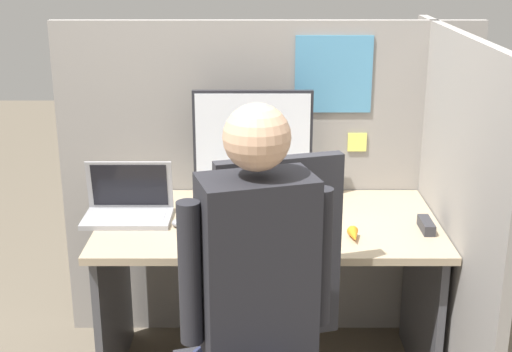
{
  "coord_description": "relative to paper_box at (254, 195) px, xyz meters",
  "views": [
    {
      "loc": [
        -0.05,
        -2.33,
        1.79
      ],
      "look_at": [
        -0.06,
        0.18,
        0.96
      ],
      "focal_mm": 50.0,
      "sensor_mm": 36.0,
      "label": 1
    }
  ],
  "objects": [
    {
      "name": "monitor",
      "position": [
        -0.0,
        0.0,
        0.24
      ],
      "size": [
        0.51,
        0.21,
        0.44
      ],
      "color": "#232328",
      "rests_on": "paper_box"
    },
    {
      "name": "desk",
      "position": [
        0.06,
        -0.23,
        -0.2
      ],
      "size": [
        1.37,
        0.74,
        0.71
      ],
      "color": "tan",
      "rests_on": "ground"
    },
    {
      "name": "paper_box",
      "position": [
        0.0,
        0.0,
        0.0
      ],
      "size": [
        0.31,
        0.23,
        0.05
      ],
      "color": "#236BAD",
      "rests_on": "desk"
    },
    {
      "name": "cubicle_panel_back",
      "position": [
        0.07,
        0.16,
        0.0
      ],
      "size": [
        1.87,
        0.05,
        1.47
      ],
      "color": "gray",
      "rests_on": "ground"
    },
    {
      "name": "person",
      "position": [
        0.0,
        -1.02,
        0.05
      ],
      "size": [
        0.46,
        0.48,
        1.36
      ],
      "color": "#282D4C",
      "rests_on": "ground"
    },
    {
      "name": "office_chair",
      "position": [
        0.05,
        -0.86,
        -0.18
      ],
      "size": [
        0.58,
        0.62,
        1.13
      ],
      "color": "#2D2D33",
      "rests_on": "ground"
    },
    {
      "name": "cubicle_panel_right",
      "position": [
        0.78,
        -0.31,
        -0.0
      ],
      "size": [
        0.04,
        1.39,
        1.47
      ],
      "color": "gray",
      "rests_on": "ground"
    },
    {
      "name": "stapler",
      "position": [
        0.68,
        -0.34,
        -0.01
      ],
      "size": [
        0.04,
        0.14,
        0.04
      ],
      "color": "#2D2D33",
      "rests_on": "desk"
    },
    {
      "name": "mouse",
      "position": [
        -0.29,
        -0.3,
        -0.01
      ],
      "size": [
        0.06,
        0.05,
        0.03
      ],
      "color": "gray",
      "rests_on": "desk"
    },
    {
      "name": "laptop",
      "position": [
        -0.51,
        -0.21,
        0.02
      ],
      "size": [
        0.35,
        0.21,
        0.23
      ],
      "color": "#99999E",
      "rests_on": "desk"
    },
    {
      "name": "carrot_toy",
      "position": [
        0.38,
        -0.44,
        -0.0
      ],
      "size": [
        0.04,
        0.12,
        0.04
      ],
      "color": "orange",
      "rests_on": "desk"
    }
  ]
}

